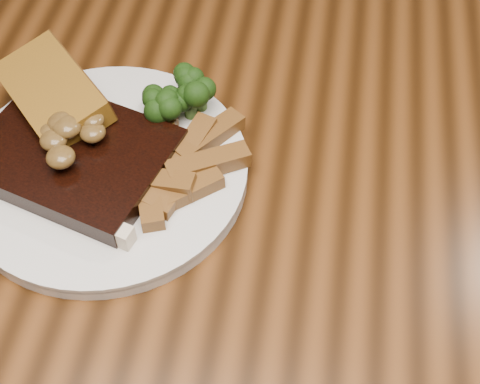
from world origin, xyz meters
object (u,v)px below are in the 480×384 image
object	(u,v)px
dining_table	(225,252)
plate	(107,171)
steak	(74,157)
garlic_bread	(57,108)
chair_far	(396,24)
potato_wedges	(173,160)

from	to	relation	value
dining_table	plate	xyz separation A→B (m)	(-0.11, 0.01, 0.10)
steak	garlic_bread	distance (m)	0.06
dining_table	garlic_bread	bearing A→B (deg)	160.46
chair_far	steak	bearing A→B (deg)	38.75
chair_far	plate	distance (m)	0.79
potato_wedges	garlic_bread	bearing A→B (deg)	159.75
dining_table	potato_wedges	bearing A→B (deg)	162.31
dining_table	potato_wedges	distance (m)	0.13
steak	garlic_bread	world-z (taller)	garlic_bread
garlic_bread	potato_wedges	size ratio (longest dim) A/B	1.22
potato_wedges	chair_far	bearing A→B (deg)	69.11
steak	potato_wedges	size ratio (longest dim) A/B	1.69
dining_table	garlic_bread	distance (m)	0.22
steak	potato_wedges	distance (m)	0.09
steak	plate	bearing A→B (deg)	20.69
chair_far	plate	bearing A→B (deg)	40.56
chair_far	potato_wedges	xyz separation A→B (m)	(-0.25, -0.65, 0.33)
dining_table	potato_wedges	size ratio (longest dim) A/B	16.30
chair_far	garlic_bread	world-z (taller)	chair_far
garlic_bread	plate	bearing A→B (deg)	4.79
chair_far	steak	world-z (taller)	chair_far
chair_far	garlic_bread	distance (m)	0.78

